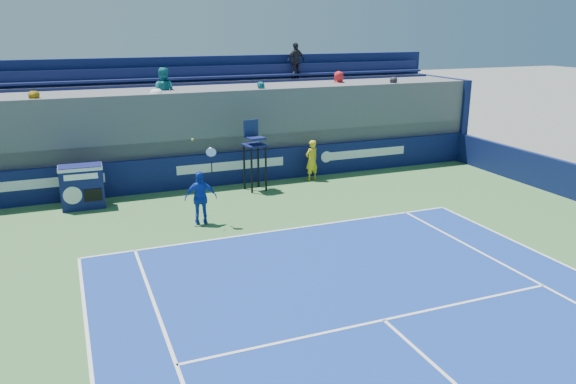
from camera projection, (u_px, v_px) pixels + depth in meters
name	position (u px, v px, depth m)	size (l,w,h in m)	color
ball_person	(312.00, 160.00, 20.92)	(0.56, 0.36, 1.52)	yellow
back_hoarding	(231.00, 168.00, 20.45)	(20.40, 0.21, 1.20)	#0C1347
match_clock	(82.00, 186.00, 17.73)	(1.34, 0.76, 1.40)	#0F154E
umpire_chair	(254.00, 148.00, 19.45)	(0.81, 0.81, 2.48)	black
tennis_player	(201.00, 198.00, 16.25)	(0.99, 0.58, 2.57)	#1539B0
stadium_seating	(215.00, 125.00, 21.90)	(21.00, 4.05, 4.91)	#4C4C51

